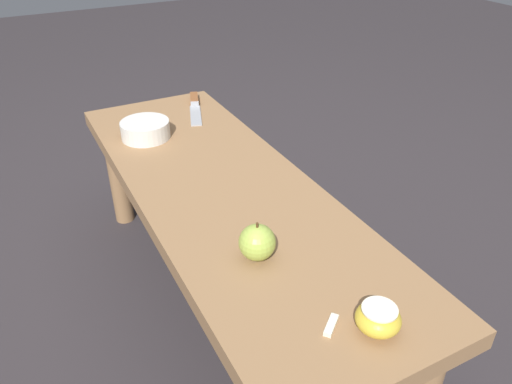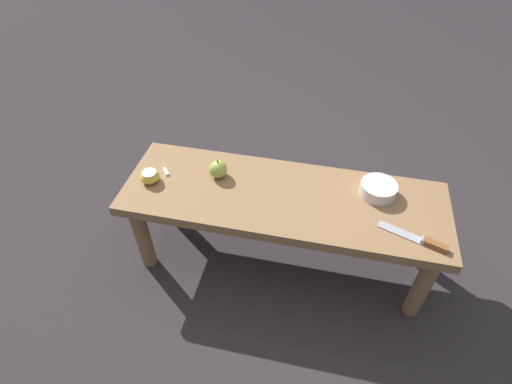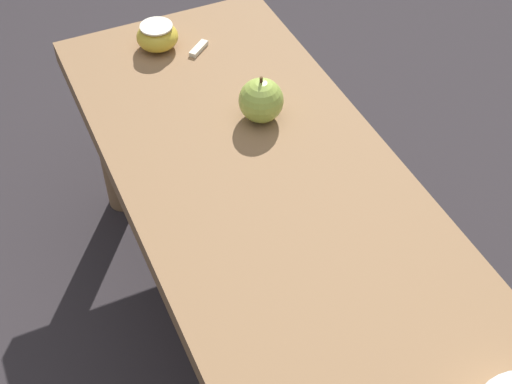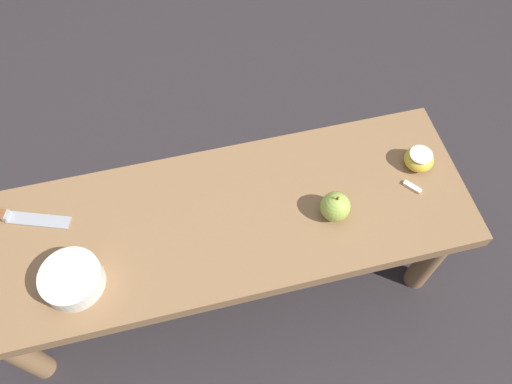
{
  "view_description": "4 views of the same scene",
  "coord_description": "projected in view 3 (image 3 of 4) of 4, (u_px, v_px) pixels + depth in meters",
  "views": [
    {
      "loc": [
        0.92,
        -0.4,
        0.99
      ],
      "look_at": [
        0.1,
        0.03,
        0.41
      ],
      "focal_mm": 35.0,
      "sensor_mm": 36.0,
      "label": 1
    },
    {
      "loc": [
        -0.13,
        1.06,
        1.42
      ],
      "look_at": [
        0.1,
        0.03,
        0.41
      ],
      "focal_mm": 28.0,
      "sensor_mm": 36.0,
      "label": 2
    },
    {
      "loc": [
        -0.51,
        0.31,
        1.12
      ],
      "look_at": [
        0.1,
        0.03,
        0.41
      ],
      "focal_mm": 50.0,
      "sensor_mm": 36.0,
      "label": 3
    },
    {
      "loc": [
        -0.04,
        -0.55,
        1.43
      ],
      "look_at": [
        0.1,
        0.03,
        0.41
      ],
      "focal_mm": 35.0,
      "sensor_mm": 36.0,
      "label": 4
    }
  ],
  "objects": [
    {
      "name": "apple_cut",
      "position": [
        157.0,
        36.0,
        1.24
      ],
      "size": [
        0.07,
        0.07,
        0.05
      ],
      "color": "gold",
      "rests_on": "wooden_bench"
    },
    {
      "name": "apple_slice_near_knife",
      "position": [
        199.0,
        48.0,
        1.25
      ],
      "size": [
        0.04,
        0.04,
        0.01
      ],
      "color": "silver",
      "rests_on": "wooden_bench"
    },
    {
      "name": "wooden_bench",
      "position": [
        307.0,
        274.0,
        0.99
      ],
      "size": [
        1.21,
        0.4,
        0.38
      ],
      "color": "olive",
      "rests_on": "ground_plane"
    },
    {
      "name": "apple_whole",
      "position": [
        261.0,
        100.0,
        1.1
      ],
      "size": [
        0.07,
        0.07,
        0.08
      ],
      "color": "#9EB747",
      "rests_on": "wooden_bench"
    }
  ]
}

